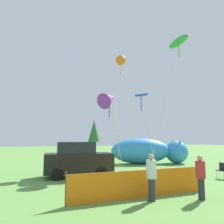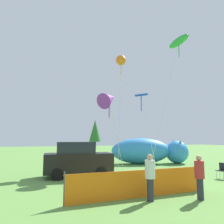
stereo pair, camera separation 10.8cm
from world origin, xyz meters
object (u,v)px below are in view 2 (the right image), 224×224
(kite_blue_box, at_px, (141,96))
(kite_orange_flower, at_px, (121,61))
(spectator_in_grey_shirt, at_px, (200,175))
(kite_green_fish, at_px, (178,42))
(parked_car, at_px, (78,160))
(folding_chair, at_px, (222,169))
(inflatable_cat, at_px, (149,152))
(kite_purple_delta, at_px, (109,99))
(spectator_in_blue_shirt, at_px, (150,175))

(kite_blue_box, height_order, kite_orange_flower, kite_orange_flower)
(spectator_in_grey_shirt, distance_m, kite_green_fish, 11.97)
(spectator_in_grey_shirt, xyz_separation_m, kite_blue_box, (1.99, 8.31, 4.79))
(spectator_in_grey_shirt, bearing_deg, parked_car, 116.93)
(folding_chair, bearing_deg, inflatable_cat, -105.86)
(folding_chair, height_order, kite_blue_box, kite_blue_box)
(folding_chair, height_order, kite_orange_flower, kite_orange_flower)
(inflatable_cat, height_order, kite_purple_delta, kite_purple_delta)
(inflatable_cat, bearing_deg, kite_blue_box, -111.47)
(spectator_in_blue_shirt, xyz_separation_m, kite_purple_delta, (0.71, 6.57, 4.10))
(inflatable_cat, distance_m, kite_orange_flower, 8.81)
(spectator_in_blue_shirt, xyz_separation_m, kite_blue_box, (3.87, 7.80, 4.76))
(spectator_in_grey_shirt, bearing_deg, kite_green_fish, 56.01)
(spectator_in_blue_shirt, bearing_deg, kite_orange_flower, 73.03)
(kite_orange_flower, bearing_deg, kite_purple_delta, -124.27)
(spectator_in_blue_shirt, height_order, kite_green_fish, kite_green_fish)
(kite_blue_box, bearing_deg, folding_chair, -64.99)
(kite_purple_delta, distance_m, kite_green_fish, 7.41)
(parked_car, height_order, inflatable_cat, inflatable_cat)
(folding_chair, relative_size, inflatable_cat, 0.12)
(folding_chair, distance_m, kite_purple_delta, 8.22)
(inflatable_cat, bearing_deg, kite_purple_delta, -126.29)
(parked_car, bearing_deg, spectator_in_blue_shirt, -71.19)
(kite_green_fish, xyz_separation_m, kite_blue_box, (-2.45, 1.73, -4.17))
(kite_purple_delta, height_order, kite_green_fish, kite_green_fish)
(folding_chair, distance_m, kite_green_fish, 9.96)
(spectator_in_blue_shirt, bearing_deg, parked_car, 103.77)
(spectator_in_blue_shirt, distance_m, spectator_in_grey_shirt, 1.94)
(parked_car, bearing_deg, folding_chair, -19.45)
(spectator_in_grey_shirt, bearing_deg, kite_orange_flower, 83.57)
(parked_car, relative_size, kite_blue_box, 0.70)
(spectator_in_blue_shirt, distance_m, kite_purple_delta, 7.78)
(kite_green_fish, bearing_deg, kite_purple_delta, 174.85)
(kite_green_fish, xyz_separation_m, kite_orange_flower, (-3.25, 3.95, -0.57))
(inflatable_cat, bearing_deg, kite_orange_flower, -149.67)
(spectator_in_grey_shirt, relative_size, kite_green_fish, 0.16)
(inflatable_cat, bearing_deg, kite_green_fish, -72.48)
(parked_car, relative_size, inflatable_cat, 0.57)
(inflatable_cat, distance_m, spectator_in_grey_shirt, 12.13)
(parked_car, xyz_separation_m, kite_purple_delta, (2.21, 0.45, 4.00))
(kite_purple_delta, bearing_deg, spectator_in_grey_shirt, -80.69)
(parked_car, relative_size, kite_green_fish, 0.41)
(kite_green_fish, relative_size, kite_orange_flower, 1.05)
(inflatable_cat, height_order, spectator_in_blue_shirt, inflatable_cat)
(kite_blue_box, bearing_deg, parked_car, -162.70)
(kite_green_fish, height_order, kite_blue_box, kite_green_fish)
(folding_chair, bearing_deg, spectator_in_blue_shirt, 5.37)
(kite_purple_delta, bearing_deg, inflatable_cat, 37.94)
(parked_car, relative_size, kite_purple_delta, 0.72)
(spectator_in_grey_shirt, bearing_deg, kite_blue_box, 76.52)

